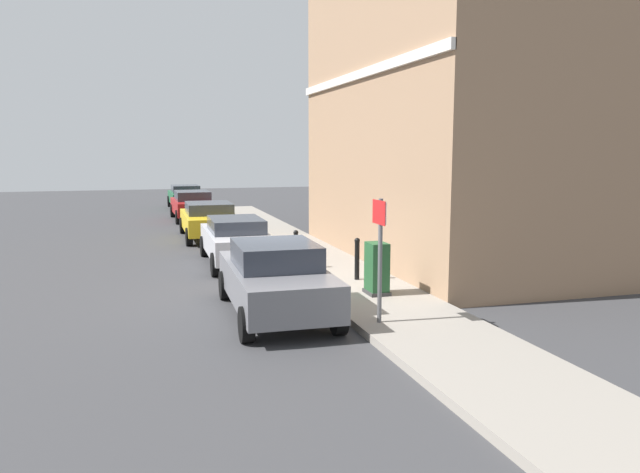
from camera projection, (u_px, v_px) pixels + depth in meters
ground at (278, 298)px, 13.81m from camera, size 80.00×80.00×0.00m
sidewalk at (298, 249)px, 20.07m from camera, size 2.37×30.00×0.15m
corner_building at (465, 99)px, 18.25m from camera, size 6.79×10.89×9.64m
car_grey at (275, 278)px, 12.28m from camera, size 1.97×4.33×1.49m
car_silver at (236, 239)px, 17.77m from camera, size 1.82×4.33×1.36m
car_yellow at (209, 219)px, 22.98m from camera, size 1.99×4.44×1.35m
car_red at (193, 205)px, 29.01m from camera, size 1.95×4.21×1.37m
car_green at (185, 196)px, 34.59m from camera, size 1.86×4.03×1.33m
utility_cabinet at (377, 270)px, 13.50m from camera, size 0.46×0.61×1.15m
bollard_near_cabinet at (357, 257)px, 15.00m from camera, size 0.14×0.14×1.04m
bollard_far_kerb at (296, 248)px, 16.42m from camera, size 0.14×0.14×1.04m
street_sign at (380, 242)px, 11.15m from camera, size 0.08×0.60×2.30m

